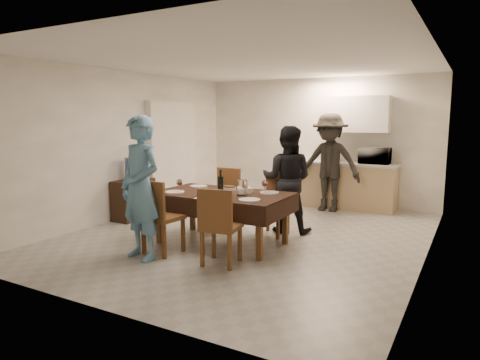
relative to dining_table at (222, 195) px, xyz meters
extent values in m
cube|color=#9E9E99|center=(0.13, 0.62, -0.70)|extent=(5.00, 6.00, 0.02)
cube|color=white|center=(0.13, 0.62, 1.90)|extent=(5.00, 6.00, 0.02)
cube|color=white|center=(0.13, 3.62, 0.60)|extent=(5.00, 0.02, 2.60)
cube|color=white|center=(0.13, -2.38, 0.60)|extent=(5.00, 0.02, 2.60)
cube|color=white|center=(-2.37, 0.62, 0.60)|extent=(0.02, 6.00, 2.60)
cube|color=white|center=(2.63, 0.62, 0.60)|extent=(0.02, 6.00, 2.60)
cube|color=white|center=(-2.29, 1.82, 0.35)|extent=(0.15, 1.40, 2.10)
cube|color=tan|center=(0.73, 3.30, -0.27)|extent=(2.20, 0.60, 0.86)
cube|color=#AEAFAA|center=(0.73, 3.30, 0.19)|extent=(2.24, 0.64, 0.05)
cube|color=white|center=(1.03, 3.44, 1.15)|extent=(1.20, 0.34, 0.70)
cube|color=black|center=(0.00, 0.00, 0.01)|extent=(1.88, 1.10, 0.04)
cube|color=brown|center=(0.00, 0.00, -0.35)|extent=(0.07, 0.07, 0.69)
cube|color=brown|center=(-0.45, -0.75, -0.22)|extent=(0.48, 0.48, 0.05)
cube|color=brown|center=(-0.45, -0.95, 0.05)|extent=(0.45, 0.08, 0.48)
cube|color=brown|center=(0.45, -0.75, -0.23)|extent=(0.50, 0.50, 0.05)
cube|color=brown|center=(0.45, -0.95, 0.03)|extent=(0.44, 0.11, 0.47)
cube|color=brown|center=(-0.45, 0.75, -0.23)|extent=(0.45, 0.45, 0.05)
cube|color=brown|center=(-0.45, 0.55, 0.03)|extent=(0.44, 0.05, 0.47)
cube|color=brown|center=(0.45, 0.75, -0.24)|extent=(0.45, 0.45, 0.05)
cube|color=brown|center=(0.45, 0.56, 0.02)|extent=(0.43, 0.06, 0.46)
cube|color=black|center=(-2.15, 0.52, -0.35)|extent=(0.38, 0.76, 0.70)
cylinder|color=#4365AA|center=(-2.15, 0.52, 0.20)|extent=(0.26, 0.26, 0.39)
cylinder|color=white|center=(0.35, -0.05, 0.14)|extent=(0.14, 0.14, 0.22)
cube|color=#A97B31|center=(0.10, -0.38, 0.06)|extent=(0.45, 0.36, 0.05)
cylinder|color=silver|center=(0.30, 0.18, 0.07)|extent=(0.18, 0.18, 0.07)
cylinder|color=silver|center=(-0.05, 0.28, 0.05)|extent=(0.21, 0.21, 0.04)
cylinder|color=silver|center=(-0.60, -0.30, 0.04)|extent=(0.28, 0.28, 0.02)
cylinder|color=silver|center=(0.60, -0.30, 0.04)|extent=(0.28, 0.28, 0.02)
cylinder|color=silver|center=(-0.60, 0.30, 0.04)|extent=(0.26, 0.26, 0.02)
cylinder|color=silver|center=(0.60, 0.30, 0.04)|extent=(0.27, 0.27, 0.02)
imported|color=white|center=(1.41, 3.30, 0.37)|extent=(0.56, 0.38, 0.31)
imported|color=#5689AE|center=(-0.55, -1.05, 0.21)|extent=(0.74, 0.57, 1.82)
imported|color=black|center=(0.55, 1.05, 0.13)|extent=(0.92, 0.78, 1.66)
imported|color=black|center=(0.65, 2.85, 0.23)|extent=(1.21, 0.69, 1.87)
camera|label=1|loc=(3.11, -5.06, 1.09)|focal=32.00mm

